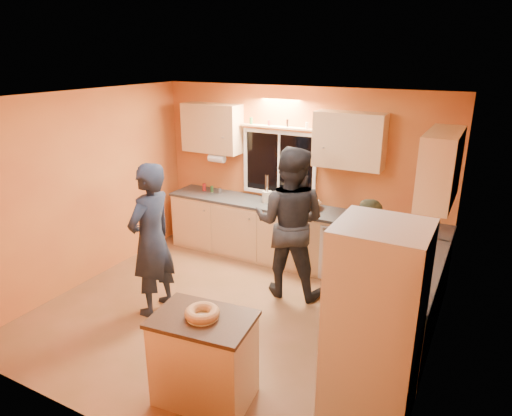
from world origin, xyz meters
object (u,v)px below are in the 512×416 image
Objects in this scene: person_left at (151,240)px; person_center at (290,223)px; island at (204,358)px; person_right at (364,271)px; refrigerator at (374,326)px.

person_left is 0.95× the size of person_center.
person_right reaches higher than island.
island is at bearing 152.92° from person_right.
refrigerator is 1.11× the size of person_right.
person_right is (2.39, 0.62, -0.12)m from person_left.
person_right is (0.98, 1.62, 0.38)m from island.
person_right is at bearing 105.05° from person_left.
refrigerator is at bearing 13.56° from island.
person_left reaches higher than refrigerator.
island is 0.51× the size of person_left.
person_center is 1.27m from person_right.
person_center reaches higher than island.
refrigerator is 2.82m from person_left.
person_center is at bearing 133.57° from person_left.
island is 0.48× the size of person_center.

